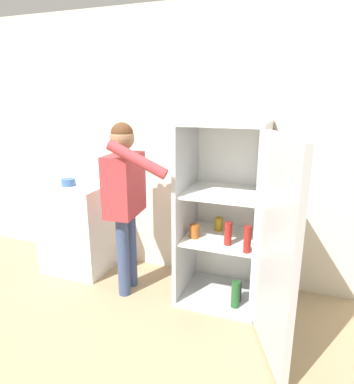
% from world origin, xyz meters
% --- Properties ---
extents(ground_plane, '(12.00, 12.00, 0.00)m').
position_xyz_m(ground_plane, '(0.00, 0.00, 0.00)').
color(ground_plane, tan).
extents(wall_back, '(7.00, 0.06, 2.55)m').
position_xyz_m(wall_back, '(0.00, 0.98, 1.27)').
color(wall_back, beige).
rests_on(wall_back, ground_plane).
extents(refrigerator, '(0.99, 1.27, 1.57)m').
position_xyz_m(refrigerator, '(0.50, 0.52, 0.77)').
color(refrigerator, '#B7BABC').
rests_on(refrigerator, ground_plane).
extents(person, '(0.63, 0.56, 1.55)m').
position_xyz_m(person, '(-0.43, 0.41, 0.97)').
color(person, '#384770').
rests_on(person, ground_plane).
extents(counter, '(0.64, 0.57, 0.90)m').
position_xyz_m(counter, '(-1.12, 0.64, 0.45)').
color(counter, white).
rests_on(counter, ground_plane).
extents(bowl, '(0.14, 0.14, 0.07)m').
position_xyz_m(bowl, '(-1.15, 0.57, 0.94)').
color(bowl, '#335B8E').
rests_on(bowl, counter).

